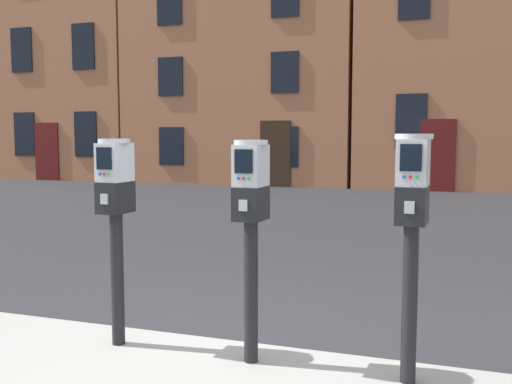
{
  "coord_description": "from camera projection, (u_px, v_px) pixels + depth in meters",
  "views": [
    {
      "loc": [
        1.6,
        -3.58,
        1.6
      ],
      "look_at": [
        0.38,
        -0.03,
        1.24
      ],
      "focal_mm": 40.84,
      "sensor_mm": 36.0,
      "label": 1
    }
  ],
  "objects": [
    {
      "name": "townhouse_orange_brick",
      "position": [
        476.0,
        16.0,
        19.22
      ],
      "size": [
        7.0,
        6.69,
        11.14
      ],
      "color": "#B7704C",
      "rests_on": "ground_plane"
    },
    {
      "name": "parking_meter_twin_adjacent",
      "position": [
        251.0,
        210.0,
        3.69
      ],
      "size": [
        0.23,
        0.26,
        1.44
      ],
      "rotation": [
        0.0,
        0.0,
        -1.62
      ],
      "color": "black",
      "rests_on": "sidewalk_slab"
    },
    {
      "name": "townhouse_brick_corner",
      "position": [
        257.0,
        54.0,
        21.57
      ],
      "size": [
        7.94,
        6.28,
        9.27
      ],
      "color": "#B7704C",
      "rests_on": "ground_plane"
    },
    {
      "name": "parking_meter_end_of_row",
      "position": [
        412.0,
        213.0,
        3.37
      ],
      "size": [
        0.23,
        0.26,
        1.47
      ],
      "rotation": [
        0.0,
        0.0,
        -1.62
      ],
      "color": "black",
      "rests_on": "sidewalk_slab"
    },
    {
      "name": "townhouse_green_painted",
      "position": [
        69.0,
        25.0,
        23.78
      ],
      "size": [
        7.96,
        5.77,
        12.24
      ],
      "color": "#B7704C",
      "rests_on": "ground_plane"
    },
    {
      "name": "ground_plane",
      "position": [
        205.0,
        367.0,
        4.04
      ],
      "size": [
        160.0,
        160.0,
        0.0
      ],
      "primitive_type": "plane",
      "color": "#28282B"
    },
    {
      "name": "parking_meter_near_kerb",
      "position": [
        116.0,
        204.0,
        4.01
      ],
      "size": [
        0.23,
        0.26,
        1.44
      ],
      "rotation": [
        0.0,
        0.0,
        -1.62
      ],
      "color": "black",
      "rests_on": "sidewalk_slab"
    }
  ]
}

